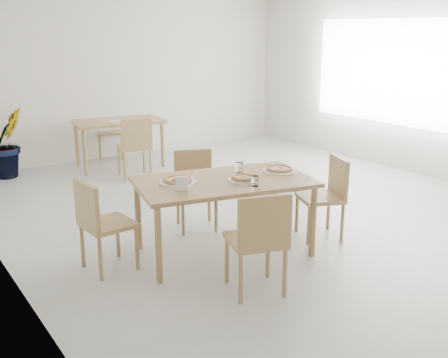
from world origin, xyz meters
TOP-DOWN VIEW (x-y plane):
  - room at (2.98, 0.30)m, footprint 7.28×7.00m
  - main_table at (-1.13, -0.97)m, footprint 1.83×1.30m
  - chair_south at (-1.38, -1.84)m, footprint 0.56×0.56m
  - chair_north at (-0.97, -0.18)m, footprint 0.55×0.55m
  - chair_west at (-2.28, -0.68)m, footprint 0.46×0.46m
  - chair_east at (0.01, -1.24)m, footprint 0.56×0.56m
  - plate_margherita at (-1.00, -1.11)m, footprint 0.29×0.29m
  - plate_mushroom at (-0.51, -1.06)m, footprint 0.34×0.34m
  - plate_pepperoni at (-1.55, -0.82)m, footprint 0.35×0.35m
  - pizza_margherita at (-1.00, -1.11)m, footprint 0.24×0.24m
  - pizza_mushroom at (-0.51, -1.06)m, footprint 0.29×0.29m
  - pizza_pepperoni at (-1.55, -0.82)m, footprint 0.31×0.31m
  - tumbler_a at (-1.01, -1.30)m, footprint 0.07×0.07m
  - tumbler_b at (-0.86, -0.85)m, footprint 0.08×0.08m
  - napkin_holder at (-1.64, -1.06)m, footprint 0.13×0.12m
  - fork_a at (-0.99, -1.35)m, footprint 0.11×0.14m
  - fork_b at (-1.22, -0.59)m, footprint 0.08×0.16m
  - second_table at (-0.56, 2.78)m, footprint 1.47×0.99m
  - chair_back_s at (-0.66, 1.98)m, footprint 0.53×0.53m
  - chair_back_n at (-0.41, 3.54)m, footprint 0.54×0.54m
  - plate_empty at (-0.64, 2.65)m, footprint 0.28×0.28m
  - potted_plant at (-2.18, 3.15)m, footprint 0.71×0.65m

SIDE VIEW (x-z plane):
  - chair_north at x=-0.97m, z-range 0.07..0.92m
  - chair_west at x=-2.28m, z-range 0.07..0.93m
  - chair_east at x=0.01m, z-range 0.07..0.93m
  - chair_back_n at x=-0.41m, z-range 0.07..0.93m
  - potted_plant at x=-2.18m, z-range 0.00..1.03m
  - chair_south at x=-1.38m, z-range 0.07..0.97m
  - chair_back_s at x=-0.66m, z-range 0.07..0.98m
  - second_table at x=-0.56m, z-range 0.28..1.03m
  - main_table at x=-1.13m, z-range 0.30..1.05m
  - fork_a at x=-0.99m, z-range 0.75..0.76m
  - fork_b at x=-1.22m, z-range 0.75..0.76m
  - plate_margherita at x=-1.00m, z-range 0.75..0.77m
  - plate_mushroom at x=-0.51m, z-range 0.75..0.77m
  - plate_pepperoni at x=-1.55m, z-range 0.75..0.77m
  - plate_empty at x=-0.64m, z-range 0.75..0.77m
  - pizza_margherita at x=-1.00m, z-range 0.76..0.80m
  - pizza_mushroom at x=-0.51m, z-range 0.76..0.80m
  - pizza_pepperoni at x=-1.55m, z-range 0.77..0.80m
  - tumbler_a at x=-1.01m, z-range 0.75..0.84m
  - tumbler_b at x=-0.86m, z-range 0.75..0.86m
  - napkin_holder at x=-1.64m, z-range 0.75..0.88m
  - room at x=2.98m, z-range -2.00..5.00m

